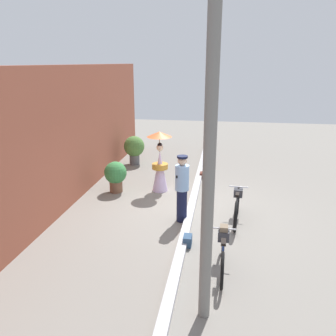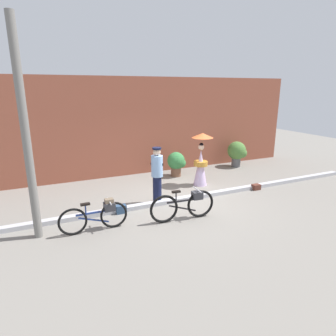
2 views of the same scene
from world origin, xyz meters
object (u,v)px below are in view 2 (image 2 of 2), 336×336
person_with_parasol (201,160)px  potted_plant_by_door (177,162)px  bicycle_far_side (184,205)px  backpack_spare (256,187)px  person_officer (157,174)px  utility_pole (26,135)px  potted_plant_small (237,152)px  bicycle_near_officer (97,215)px  backpack_on_pavement (121,209)px

person_with_parasol → potted_plant_by_door: person_with_parasol is taller
bicycle_far_side → backpack_spare: bearing=17.6°
person_officer → utility_pole: utility_pole is taller
potted_plant_small → bicycle_near_officer: bearing=-152.8°
bicycle_near_officer → backpack_spare: 5.56m
person_officer → potted_plant_by_door: bearing=52.2°
bicycle_far_side → potted_plant_small: size_ratio=1.60×
bicycle_near_officer → utility_pole: utility_pole is taller
person_officer → bicycle_near_officer: bearing=-152.4°
backpack_on_pavement → utility_pole: size_ratio=0.06×
bicycle_far_side → backpack_spare: bicycle_far_side is taller
bicycle_far_side → person_with_parasol: (1.84, 2.30, 0.49)m
bicycle_far_side → person_with_parasol: size_ratio=0.96×
bicycle_far_side → potted_plant_by_door: size_ratio=1.85×
bicycle_near_officer → potted_plant_small: 7.61m
person_officer → backpack_spare: size_ratio=6.37×
bicycle_near_officer → backpack_on_pavement: bearing=43.9°
bicycle_far_side → person_with_parasol: 2.98m
person_with_parasol → potted_plant_by_door: (-0.31, 1.31, -0.36)m
backpack_spare → utility_pole: (-6.83, -0.46, 2.30)m
bicycle_near_officer → backpack_on_pavement: size_ratio=5.86×
bicycle_far_side → utility_pole: bearing=170.4°
potted_plant_by_door → backpack_on_pavement: bearing=-139.3°
bicycle_far_side → potted_plant_by_door: bearing=67.0°
bicycle_near_officer → potted_plant_by_door: 4.96m
potted_plant_small → backpack_spare: potted_plant_small is taller
person_with_parasol → backpack_spare: 2.09m
potted_plant_by_door → utility_pole: 6.16m
bicycle_near_officer → backpack_spare: bearing=7.5°
bicycle_far_side → bicycle_near_officer: bearing=171.5°
potted_plant_by_door → potted_plant_small: (3.05, 0.20, 0.10)m
utility_pole → bicycle_far_side: bearing=-9.6°
bicycle_far_side → utility_pole: utility_pole is taller
person_with_parasol → utility_pole: 5.82m
bicycle_far_side → person_officer: (-0.21, 1.36, 0.49)m
person_with_parasol → backpack_spare: (1.47, -1.24, -0.81)m
bicycle_near_officer → potted_plant_small: potted_plant_small is taller
potted_plant_by_door → backpack_on_pavement: 3.90m
potted_plant_by_door → utility_pole: (-5.05, -3.00, 1.85)m
utility_pole → person_officer: bearing=13.0°
person_officer → utility_pole: bearing=-167.0°
potted_plant_by_door → backpack_spare: potted_plant_by_door is taller
person_officer → potted_plant_by_door: (1.74, 2.24, -0.36)m
bicycle_near_officer → potted_plant_by_door: (3.72, 3.28, 0.14)m
backpack_spare → potted_plant_small: bearing=65.3°
bicycle_far_side → backpack_on_pavement: bicycle_far_side is taller
person_officer → backpack_on_pavement: size_ratio=6.06×
potted_plant_small → utility_pole: 8.87m
person_with_parasol → utility_pole: utility_pole is taller
bicycle_near_officer → utility_pole: 2.41m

